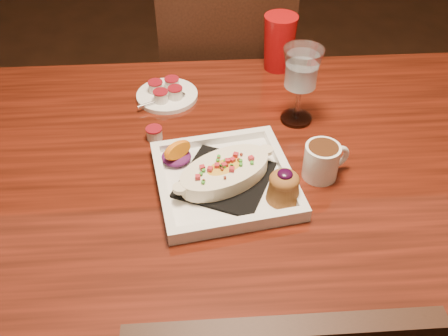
{
  "coord_description": "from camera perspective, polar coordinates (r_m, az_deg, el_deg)",
  "views": [
    {
      "loc": [
        -0.1,
        -0.83,
        1.47
      ],
      "look_at": [
        -0.04,
        -0.04,
        0.77
      ],
      "focal_mm": 40.0,
      "sensor_mm": 36.0,
      "label": 1
    }
  ],
  "objects": [
    {
      "name": "table",
      "position": [
        1.17,
        2.06,
        -2.9
      ],
      "size": [
        1.5,
        0.9,
        0.75
      ],
      "color": "maroon",
      "rests_on": "floor"
    },
    {
      "name": "red_tumbler",
      "position": [
        1.41,
        6.35,
        14.05
      ],
      "size": [
        0.09,
        0.09,
        0.15
      ],
      "primitive_type": "cone",
      "color": "#AB0C0E",
      "rests_on": "table"
    },
    {
      "name": "saucer",
      "position": [
        1.3,
        -6.61,
        8.43
      ],
      "size": [
        0.16,
        0.16,
        0.11
      ],
      "color": "white",
      "rests_on": "table"
    },
    {
      "name": "creamer_loose",
      "position": [
        1.17,
        -7.97,
        3.95
      ],
      "size": [
        0.04,
        0.04,
        0.03
      ],
      "color": "silver",
      "rests_on": "table"
    },
    {
      "name": "plate",
      "position": [
        1.03,
        0.72,
        -1.03
      ],
      "size": [
        0.32,
        0.32,
        0.08
      ],
      "rotation": [
        0.0,
        0.0,
        0.16
      ],
      "color": "white",
      "rests_on": "table"
    },
    {
      "name": "coffee_mug",
      "position": [
        1.06,
        11.2,
        0.92
      ],
      "size": [
        0.1,
        0.07,
        0.08
      ],
      "rotation": [
        0.0,
        0.0,
        0.33
      ],
      "color": "white",
      "rests_on": "table"
    },
    {
      "name": "goblet",
      "position": [
        1.17,
        8.84,
        10.74
      ],
      "size": [
        0.09,
        0.09,
        0.19
      ],
      "color": "silver",
      "rests_on": "table"
    },
    {
      "name": "chair_far",
      "position": [
        1.75,
        0.03,
        8.21
      ],
      "size": [
        0.42,
        0.42,
        0.93
      ],
      "rotation": [
        0.0,
        0.0,
        3.14
      ],
      "color": "black",
      "rests_on": "floor"
    }
  ]
}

